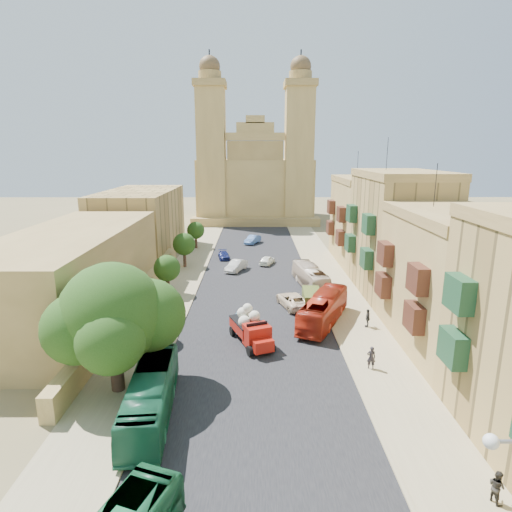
{
  "coord_description": "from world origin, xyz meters",
  "views": [
    {
      "loc": [
        -0.17,
        -22.27,
        15.84
      ],
      "look_at": [
        0.0,
        26.0,
        4.0
      ],
      "focal_mm": 30.0,
      "sensor_mm": 36.0,
      "label": 1
    }
  ],
  "objects_px": {
    "street_tree_c": "(184,244)",
    "bus_green_north": "(151,395)",
    "car_white_b": "(267,260)",
    "pedestrian_c": "(368,318)",
    "bus_cream_east": "(310,277)",
    "car_dkblue": "(224,255)",
    "ficus_tree": "(114,317)",
    "olive_pickup": "(312,299)",
    "church": "(255,179)",
    "car_white_a": "(236,266)",
    "red_truck": "(251,328)",
    "car_cream": "(293,300)",
    "pedestrian_a": "(371,358)",
    "car_blue_b": "(253,240)",
    "street_tree_b": "(167,268)",
    "bus_red_east": "(323,309)",
    "street_tree_d": "(196,231)",
    "pedestrian_b": "(497,486)",
    "street_tree_a": "(139,301)",
    "car_blue_a": "(246,322)"
  },
  "relations": [
    {
      "from": "bus_green_north",
      "to": "car_blue_a",
      "type": "bearing_deg",
      "value": 63.08
    },
    {
      "from": "church",
      "to": "pedestrian_c",
      "type": "height_order",
      "value": "church"
    },
    {
      "from": "street_tree_b",
      "to": "car_white_b",
      "type": "distance_m",
      "value": 17.8
    },
    {
      "from": "street_tree_a",
      "to": "pedestrian_a",
      "type": "height_order",
      "value": "street_tree_a"
    },
    {
      "from": "street_tree_c",
      "to": "pedestrian_b",
      "type": "xyz_separation_m",
      "value": [
        21.0,
        -41.72,
        -2.42
      ]
    },
    {
      "from": "car_cream",
      "to": "bus_cream_east",
      "type": "bearing_deg",
      "value": -128.33
    },
    {
      "from": "street_tree_b",
      "to": "car_white_b",
      "type": "bearing_deg",
      "value": 48.65
    },
    {
      "from": "olive_pickup",
      "to": "car_cream",
      "type": "distance_m",
      "value": 1.98
    },
    {
      "from": "pedestrian_a",
      "to": "car_white_b",
      "type": "bearing_deg",
      "value": -69.84
    },
    {
      "from": "ficus_tree",
      "to": "street_tree_c",
      "type": "xyz_separation_m",
      "value": [
        -0.58,
        31.99,
        -2.04
      ]
    },
    {
      "from": "car_cream",
      "to": "car_dkblue",
      "type": "relative_size",
      "value": 1.37
    },
    {
      "from": "street_tree_d",
      "to": "bus_red_east",
      "type": "relative_size",
      "value": 0.45
    },
    {
      "from": "car_white_a",
      "to": "car_white_b",
      "type": "bearing_deg",
      "value": 61.61
    },
    {
      "from": "street_tree_b",
      "to": "bus_red_east",
      "type": "relative_size",
      "value": 0.46
    },
    {
      "from": "car_blue_b",
      "to": "pedestrian_b",
      "type": "distance_m",
      "value": 58.45
    },
    {
      "from": "bus_red_east",
      "to": "car_white_b",
      "type": "height_order",
      "value": "bus_red_east"
    },
    {
      "from": "car_cream",
      "to": "car_white_b",
      "type": "relative_size",
      "value": 1.41
    },
    {
      "from": "red_truck",
      "to": "bus_green_north",
      "type": "height_order",
      "value": "red_truck"
    },
    {
      "from": "street_tree_c",
      "to": "car_cream",
      "type": "distance_m",
      "value": 21.32
    },
    {
      "from": "ficus_tree",
      "to": "olive_pickup",
      "type": "bearing_deg",
      "value": 46.38
    },
    {
      "from": "bus_cream_east",
      "to": "pedestrian_b",
      "type": "height_order",
      "value": "bus_cream_east"
    },
    {
      "from": "bus_cream_east",
      "to": "street_tree_a",
      "type": "bearing_deg",
      "value": 32.08
    },
    {
      "from": "church",
      "to": "street_tree_a",
      "type": "height_order",
      "value": "church"
    },
    {
      "from": "church",
      "to": "ficus_tree",
      "type": "height_order",
      "value": "church"
    },
    {
      "from": "car_dkblue",
      "to": "car_blue_a",
      "type": "bearing_deg",
      "value": -90.89
    },
    {
      "from": "church",
      "to": "pedestrian_b",
      "type": "bearing_deg",
      "value": -82.57
    },
    {
      "from": "bus_red_east",
      "to": "car_cream",
      "type": "relative_size",
      "value": 1.94
    },
    {
      "from": "car_cream",
      "to": "pedestrian_b",
      "type": "distance_m",
      "value": 26.67
    },
    {
      "from": "car_white_b",
      "to": "pedestrian_c",
      "type": "relative_size",
      "value": 2.09
    },
    {
      "from": "bus_red_east",
      "to": "ficus_tree",
      "type": "bearing_deg",
      "value": 60.53
    },
    {
      "from": "bus_red_east",
      "to": "car_blue_a",
      "type": "relative_size",
      "value": 2.46
    },
    {
      "from": "bus_green_north",
      "to": "car_white_b",
      "type": "relative_size",
      "value": 2.74
    },
    {
      "from": "street_tree_b",
      "to": "pedestrian_b",
      "type": "distance_m",
      "value": 36.46
    },
    {
      "from": "car_dkblue",
      "to": "car_blue_b",
      "type": "relative_size",
      "value": 0.87
    },
    {
      "from": "car_blue_a",
      "to": "car_white_b",
      "type": "xyz_separation_m",
      "value": [
        2.65,
        22.96,
        -0.07
      ]
    },
    {
      "from": "street_tree_c",
      "to": "street_tree_d",
      "type": "height_order",
      "value": "street_tree_c"
    },
    {
      "from": "car_cream",
      "to": "car_white_b",
      "type": "distance_m",
      "value": 17.4
    },
    {
      "from": "street_tree_a",
      "to": "car_white_a",
      "type": "height_order",
      "value": "street_tree_a"
    },
    {
      "from": "ficus_tree",
      "to": "pedestrian_a",
      "type": "distance_m",
      "value": 18.69
    },
    {
      "from": "street_tree_c",
      "to": "car_white_a",
      "type": "relative_size",
      "value": 1.1
    },
    {
      "from": "car_white_b",
      "to": "pedestrian_c",
      "type": "distance_m",
      "value": 24.21
    },
    {
      "from": "car_blue_b",
      "to": "street_tree_b",
      "type": "bearing_deg",
      "value": -85.82
    },
    {
      "from": "car_blue_b",
      "to": "pedestrian_b",
      "type": "xyz_separation_m",
      "value": [
        11.5,
        -57.31,
        0.09
      ]
    },
    {
      "from": "car_blue_a",
      "to": "church",
      "type": "bearing_deg",
      "value": 78.52
    },
    {
      "from": "bus_cream_east",
      "to": "car_dkblue",
      "type": "height_order",
      "value": "bus_cream_east"
    },
    {
      "from": "street_tree_d",
      "to": "car_blue_b",
      "type": "xyz_separation_m",
      "value": [
        9.5,
        3.59,
        -2.28
      ]
    },
    {
      "from": "street_tree_c",
      "to": "street_tree_d",
      "type": "distance_m",
      "value": 12.0
    },
    {
      "from": "street_tree_d",
      "to": "bus_green_north",
      "type": "bearing_deg",
      "value": -85.74
    },
    {
      "from": "street_tree_c",
      "to": "bus_green_north",
      "type": "relative_size",
      "value": 0.48
    },
    {
      "from": "street_tree_b",
      "to": "pedestrian_c",
      "type": "relative_size",
      "value": 2.62
    }
  ]
}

